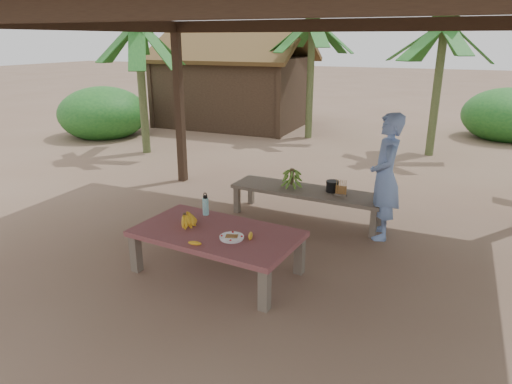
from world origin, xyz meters
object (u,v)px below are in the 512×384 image
at_px(work_table, 217,237).
at_px(bench, 307,193).
at_px(water_flask, 206,206).
at_px(ripe_banana_bunch, 185,219).
at_px(cooking_pot, 332,187).
at_px(plate, 232,238).
at_px(woman, 385,177).

relative_size(work_table, bench, 0.84).
bearing_deg(work_table, water_flask, 137.57).
distance_m(ripe_banana_bunch, water_flask, 0.39).
bearing_deg(cooking_pot, plate, -104.15).
bearing_deg(plate, bench, 85.05).
relative_size(ripe_banana_bunch, woman, 0.16).
relative_size(cooking_pot, woman, 0.11).
bearing_deg(water_flask, bench, 63.32).
relative_size(ripe_banana_bunch, cooking_pot, 1.47).
distance_m(plate, woman, 2.28).
bearing_deg(bench, woman, -6.69).
distance_m(work_table, bench, 1.99).
height_order(bench, ripe_banana_bunch, ripe_banana_bunch).
xyz_separation_m(ripe_banana_bunch, cooking_pot, (1.19, 1.99, -0.05)).
bearing_deg(cooking_pot, woman, -18.84).
bearing_deg(woman, work_table, -54.68).
distance_m(work_table, cooking_pot, 2.15).
bearing_deg(plate, work_table, 154.07).
bearing_deg(bench, work_table, -98.90).
bearing_deg(cooking_pot, water_flask, -125.20).
bearing_deg(bench, water_flask, -113.25).
height_order(plate, cooking_pot, cooking_pot).
height_order(water_flask, cooking_pot, water_flask).
bearing_deg(cooking_pot, bench, -170.83).
relative_size(bench, ripe_banana_bunch, 8.57).
distance_m(bench, cooking_pot, 0.38).
relative_size(work_table, plate, 7.23).
xyz_separation_m(plate, cooking_pot, (0.54, 2.12, 0.01)).
distance_m(water_flask, woman, 2.33).
height_order(bench, water_flask, water_flask).
xyz_separation_m(bench, plate, (-0.18, -2.06, 0.12)).
bearing_deg(ripe_banana_bunch, woman, 41.94).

